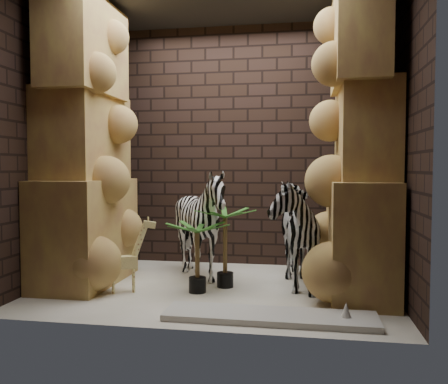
% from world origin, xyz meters
% --- Properties ---
extents(floor, '(3.50, 3.50, 0.00)m').
position_xyz_m(floor, '(0.00, 0.00, 0.00)').
color(floor, white).
rests_on(floor, ground).
extents(wall_back, '(3.50, 0.00, 3.50)m').
position_xyz_m(wall_back, '(0.00, 1.25, 1.50)').
color(wall_back, black).
rests_on(wall_back, ground).
extents(wall_front, '(3.50, 0.00, 3.50)m').
position_xyz_m(wall_front, '(0.00, -1.25, 1.50)').
color(wall_front, black).
rests_on(wall_front, ground).
extents(wall_left, '(0.00, 3.00, 3.00)m').
position_xyz_m(wall_left, '(-1.75, 0.00, 1.50)').
color(wall_left, black).
rests_on(wall_left, ground).
extents(wall_right, '(0.00, 3.00, 3.00)m').
position_xyz_m(wall_right, '(1.75, 0.00, 1.50)').
color(wall_right, black).
rests_on(wall_right, ground).
extents(rock_pillar_left, '(0.68, 1.30, 3.00)m').
position_xyz_m(rock_pillar_left, '(-1.40, 0.00, 1.50)').
color(rock_pillar_left, tan).
rests_on(rock_pillar_left, floor).
extents(rock_pillar_right, '(0.58, 1.25, 3.00)m').
position_xyz_m(rock_pillar_right, '(1.42, 0.00, 1.50)').
color(rock_pillar_right, tan).
rests_on(rock_pillar_right, floor).
extents(zebra_right, '(0.80, 1.21, 1.32)m').
position_xyz_m(zebra_right, '(0.74, 0.20, 0.66)').
color(zebra_right, white).
rests_on(zebra_right, floor).
extents(zebra_left, '(1.18, 1.36, 1.09)m').
position_xyz_m(zebra_left, '(-0.22, 0.34, 0.54)').
color(zebra_left, white).
rests_on(zebra_left, floor).
extents(giraffe_toy, '(0.41, 0.27, 0.76)m').
position_xyz_m(giraffe_toy, '(-0.86, -0.31, 0.38)').
color(giraffe_toy, '#E6D886').
rests_on(giraffe_toy, floor).
extents(palm_front, '(0.36, 0.36, 0.83)m').
position_xyz_m(palm_front, '(0.09, 0.07, 0.41)').
color(palm_front, '#17500F').
rests_on(palm_front, floor).
extents(palm_back, '(0.36, 0.36, 0.70)m').
position_xyz_m(palm_back, '(-0.14, -0.19, 0.35)').
color(palm_back, '#17500F').
rests_on(palm_back, floor).
extents(surfboard, '(1.72, 0.43, 0.05)m').
position_xyz_m(surfboard, '(0.62, -0.88, 0.03)').
color(surfboard, silver).
rests_on(surfboard, floor).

